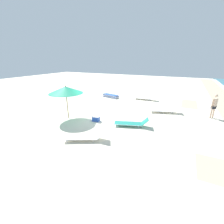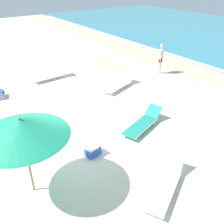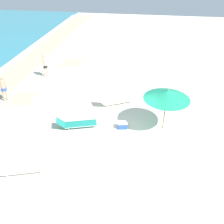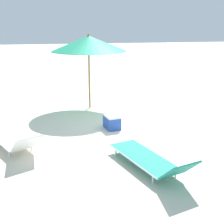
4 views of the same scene
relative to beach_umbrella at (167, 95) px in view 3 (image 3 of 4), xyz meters
name	(u,v)px [view 3 (image 3 of 4)]	position (x,y,z in m)	size (l,w,h in m)	color
ground_plane	(124,139)	(-1.19, 1.98, -2.14)	(60.00, 60.00, 0.16)	beige
beach_umbrella	(167,95)	(0.00, 0.00, 0.00)	(2.35, 2.35, 2.37)	#9E7547
sun_lounger_beside_umbrella	(76,124)	(-0.63, 4.63, -1.84)	(1.23, 2.21, 0.56)	#1E8475
sun_lounger_near_water_left	(18,168)	(-4.22, 6.20, -1.85)	(1.27, 2.32, 0.48)	white
sun_lounger_near_water_right	(114,101)	(2.10, 2.99, -1.85)	(1.52, 2.21, 0.56)	white
beachgoer_shoreline_child	(3,86)	(1.44, 9.87, -1.06)	(0.41, 0.30, 1.76)	tan
beachgoer_strolling_adult	(45,64)	(5.34, 8.70, -1.06)	(0.41, 0.29, 1.76)	beige
cooler_box	(122,125)	(-0.34, 2.15, -1.87)	(0.45, 0.56, 0.37)	blue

